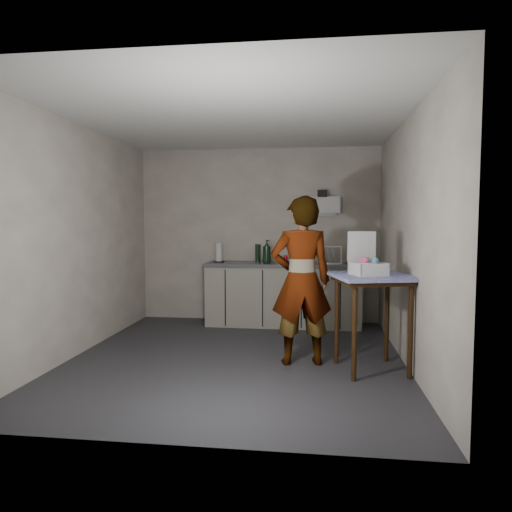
# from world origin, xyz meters

# --- Properties ---
(ground) EXTENTS (4.00, 4.00, 0.00)m
(ground) POSITION_xyz_m (0.00, 0.00, 0.00)
(ground) COLOR #2A292E
(ground) RESTS_ON ground
(wall_back) EXTENTS (3.60, 0.02, 2.60)m
(wall_back) POSITION_xyz_m (0.00, 1.99, 1.30)
(wall_back) COLOR #B2A89B
(wall_back) RESTS_ON ground
(wall_right) EXTENTS (0.02, 4.00, 2.60)m
(wall_right) POSITION_xyz_m (1.79, 0.00, 1.30)
(wall_right) COLOR #B2A89B
(wall_right) RESTS_ON ground
(wall_left) EXTENTS (0.02, 4.00, 2.60)m
(wall_left) POSITION_xyz_m (-1.79, 0.00, 1.30)
(wall_left) COLOR #B2A89B
(wall_left) RESTS_ON ground
(ceiling) EXTENTS (3.60, 4.00, 0.01)m
(ceiling) POSITION_xyz_m (0.00, 0.00, 2.60)
(ceiling) COLOR white
(ceiling) RESTS_ON wall_back
(kitchen_counter) EXTENTS (2.24, 0.62, 0.91)m
(kitchen_counter) POSITION_xyz_m (0.40, 1.70, 0.43)
(kitchen_counter) COLOR black
(kitchen_counter) RESTS_ON ground
(wall_shelf) EXTENTS (0.42, 0.18, 0.37)m
(wall_shelf) POSITION_xyz_m (1.00, 1.92, 1.75)
(wall_shelf) COLOR white
(wall_shelf) RESTS_ON ground
(side_table) EXTENTS (0.91, 0.91, 0.97)m
(side_table) POSITION_xyz_m (1.42, -0.25, 0.85)
(side_table) COLOR #331F0B
(side_table) RESTS_ON ground
(standing_man) EXTENTS (0.71, 0.54, 1.76)m
(standing_man) POSITION_xyz_m (0.71, -0.10, 0.88)
(standing_man) COLOR #B2A593
(standing_man) RESTS_ON ground
(soap_bottle) EXTENTS (0.18, 0.18, 0.34)m
(soap_bottle) POSITION_xyz_m (0.17, 1.59, 1.08)
(soap_bottle) COLOR black
(soap_bottle) RESTS_ON kitchen_counter
(soda_can) EXTENTS (0.06, 0.06, 0.11)m
(soda_can) POSITION_xyz_m (0.43, 1.66, 0.97)
(soda_can) COLOR red
(soda_can) RESTS_ON kitchen_counter
(dark_bottle) EXTENTS (0.08, 0.08, 0.27)m
(dark_bottle) POSITION_xyz_m (0.02, 1.76, 1.04)
(dark_bottle) COLOR black
(dark_bottle) RESTS_ON kitchen_counter
(paper_towel) EXTENTS (0.16, 0.16, 0.28)m
(paper_towel) POSITION_xyz_m (-0.55, 1.71, 1.04)
(paper_towel) COLOR black
(paper_towel) RESTS_ON kitchen_counter
(dish_rack) EXTENTS (0.35, 0.27, 0.25)m
(dish_rack) POSITION_xyz_m (1.05, 1.71, 0.97)
(dish_rack) COLOR white
(dish_rack) RESTS_ON kitchen_counter
(bakery_box) EXTENTS (0.39, 0.40, 0.43)m
(bakery_box) POSITION_xyz_m (1.36, -0.26, 1.07)
(bakery_box) COLOR white
(bakery_box) RESTS_ON side_table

